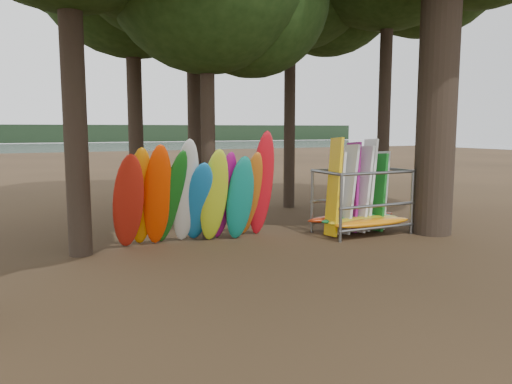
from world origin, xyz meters
name	(u,v)px	position (x,y,z in m)	size (l,w,h in m)	color
ground	(300,250)	(0.00, 0.00, 0.00)	(120.00, 120.00, 0.00)	#47331E
lake	(72,152)	(0.00, 60.00, 0.00)	(160.00, 160.00, 0.00)	gray
far_shore	(49,134)	(0.00, 110.00, 2.00)	(160.00, 4.00, 4.00)	black
kayak_row	(198,197)	(-2.17, 1.77, 1.33)	(4.72, 2.11, 3.24)	#AF1E12
storage_rack	(361,203)	(2.78, 1.11, 0.93)	(3.21, 1.57, 2.92)	slate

